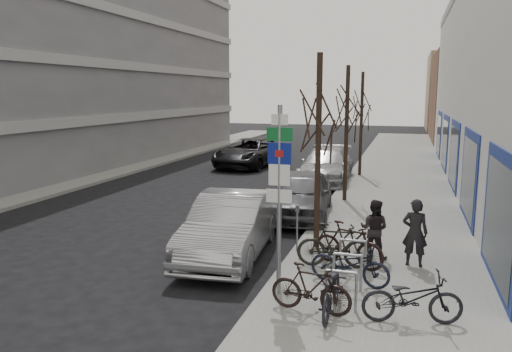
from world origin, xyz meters
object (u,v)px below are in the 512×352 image
Objects in this scene: tree_near at (319,105)px; meter_mid at (328,187)px; meter_front at (297,223)px; bike_far_curb at (412,294)px; meter_back at (346,167)px; parked_car_front at (230,225)px; lane_car at (250,153)px; parked_car_back at (326,165)px; bike_rack at (347,267)px; bike_near_left at (332,286)px; pedestrian_far at (374,228)px; pedestrian_near at (415,232)px; parked_car_mid at (302,194)px; tree_mid at (347,101)px; tree_far at (362,99)px; bike_mid_inner at (335,245)px; bike_mid_curb at (350,260)px; bike_far_inner at (349,244)px; bike_near_right at (311,288)px; highway_sign_pole at (279,189)px.

tree_near is 4.33× the size of meter_mid.
meter_front reaches higher than bike_far_curb.
meter_back is 0.24× the size of parked_car_front.
lane_car reaches higher than meter_mid.
bike_rack is at bearing -81.22° from parked_car_back.
bike_near_left is (1.06, -4.17, -3.40)m from tree_near.
meter_mid is 5.88m from pedestrian_far.
parked_car_mid is at bearing -46.19° from pedestrian_near.
tree_mid is 6.50m from tree_far.
bike_mid_inner is 1.10× the size of pedestrian_near.
bike_near_left is 0.37× the size of parked_car_mid.
parked_car_front is (-3.41, 1.52, 0.14)m from bike_mid_curb.
parked_car_mid is 5.17m from pedestrian_far.
meter_mid is at bearing 95.14° from tree_near.
bike_near_left is 0.96× the size of bike_far_inner.
parked_car_front reaches higher than parked_car_back.
parked_car_front is 4.82m from pedestrian_near.
bike_near_left is at bearing -70.12° from bike_near_right.
tree_mid reaches higher than lane_car.
bike_mid_inner is 0.36m from bike_far_inner.
meter_front is 1.83m from parked_car_front.
bike_far_curb is at bearing 116.52° from pedestrian_far.
tree_far is 14.80m from bike_far_inner.
bike_far_curb is at bearing -70.36° from parked_car_mid.
parked_car_front is 16.87m from lane_car.
bike_mid_curb is 2.10m from bike_far_curb.
tree_mid is at bearing -65.10° from pedestrian_far.
highway_sign_pole reaches higher than pedestrian_far.
meter_front is 0.68× the size of bike_far_curb.
pedestrian_near reaches higher than meter_back.
tree_mid is 2.98× the size of bike_mid_curb.
parked_car_mid is (-0.75, 4.33, -0.08)m from meter_front.
tree_far is 3.48× the size of pedestrian_far.
bike_near_left is 3.70m from pedestrian_near.
meter_front is at bearing 80.42° from bike_far_inner.
bike_near_left is 0.97× the size of bike_mid_inner.
meter_mid is 0.69× the size of bike_mid_curb.
lane_car is (-6.35, 4.70, -0.07)m from meter_back.
tree_far is at bearing 77.04° from parked_car_mid.
bike_mid_curb is (1.21, -2.56, -3.39)m from tree_near.
tree_mid is at bearing 73.30° from meter_mid.
bike_far_curb reaches higher than bike_near_left.
bike_far_curb is (2.75, -0.66, -1.74)m from highway_sign_pole.
tree_near is at bearing -5.71° from pedestrian_far.
highway_sign_pole reaches higher than bike_near_left.
lane_car is at bearing 112.69° from bike_near_left.
tree_far is 15.97m from bike_mid_curb.
bike_mid_inner is (-0.32, 2.63, 0.02)m from bike_near_left.
parked_car_front is at bearing -98.61° from meter_back.
bike_mid_curb is (1.66, -2.06, -0.20)m from meter_front.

